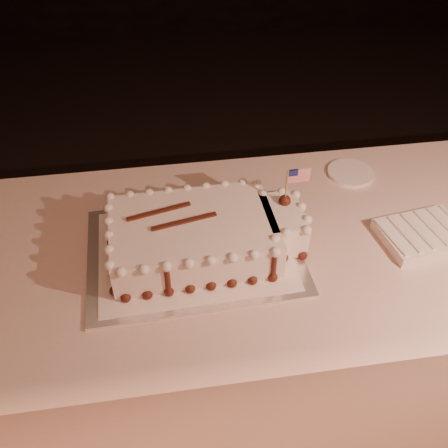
{
  "coord_description": "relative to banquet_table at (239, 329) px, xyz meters",
  "views": [
    {
      "loc": [
        -0.19,
        -0.33,
        1.69
      ],
      "look_at": [
        -0.05,
        0.59,
        0.84
      ],
      "focal_mm": 40.0,
      "sensor_mm": 36.0,
      "label": 1
    }
  ],
  "objects": [
    {
      "name": "sheet_cake",
      "position": [
        -0.1,
        -0.01,
        0.43
      ],
      "size": [
        0.53,
        0.31,
        0.21
      ],
      "color": "white",
      "rests_on": "doily"
    },
    {
      "name": "banquet_table",
      "position": [
        0.0,
        0.0,
        0.0
      ],
      "size": [
        2.4,
        0.8,
        0.75
      ],
      "primitive_type": "cube",
      "color": "beige",
      "rests_on": "ground"
    },
    {
      "name": "room_shell",
      "position": [
        0.0,
        -0.6,
        1.02
      ],
      "size": [
        6.1,
        8.1,
        2.9
      ],
      "color": "black",
      "rests_on": "ground"
    },
    {
      "name": "cake_board",
      "position": [
        -0.13,
        -0.01,
        0.38
      ],
      "size": [
        0.56,
        0.43,
        0.01
      ],
      "primitive_type": "cube",
      "rotation": [
        0.0,
        0.0,
        0.03
      ],
      "color": "white",
      "rests_on": "banquet_table"
    },
    {
      "name": "doily",
      "position": [
        -0.13,
        -0.01,
        0.38
      ],
      "size": [
        0.5,
        0.39,
        0.0
      ],
      "primitive_type": "cube",
      "rotation": [
        0.0,
        0.0,
        0.03
      ],
      "color": "white",
      "rests_on": "cake_board"
    },
    {
      "name": "napkin_stack",
      "position": [
        0.49,
        -0.05,
        0.39
      ],
      "size": [
        0.25,
        0.19,
        0.04
      ],
      "color": "white",
      "rests_on": "banquet_table"
    },
    {
      "name": "side_plate",
      "position": [
        0.39,
        0.26,
        0.38
      ],
      "size": [
        0.14,
        0.14,
        0.01
      ],
      "primitive_type": "cylinder",
      "color": "white",
      "rests_on": "banquet_table"
    }
  ]
}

